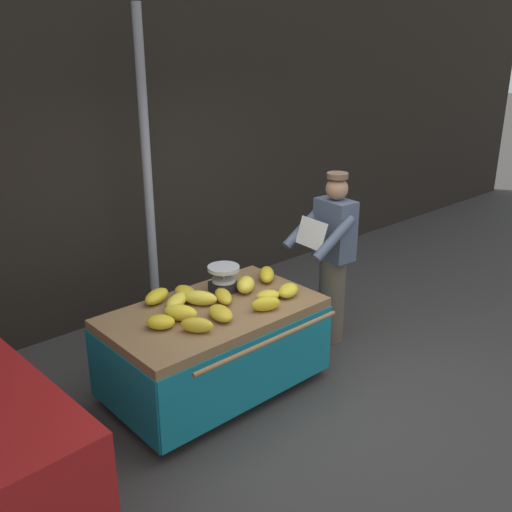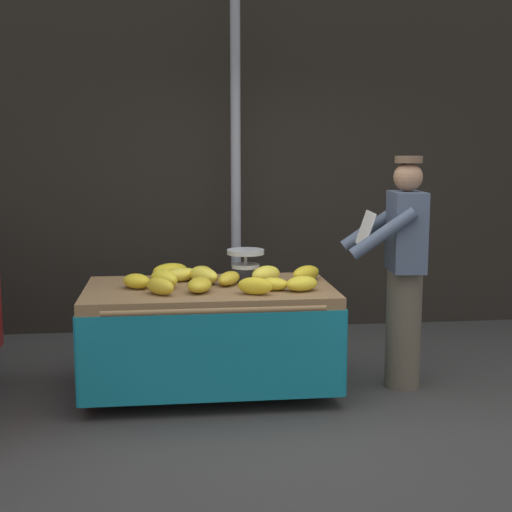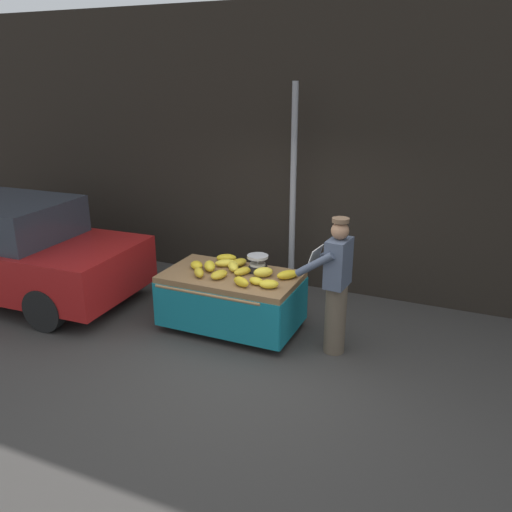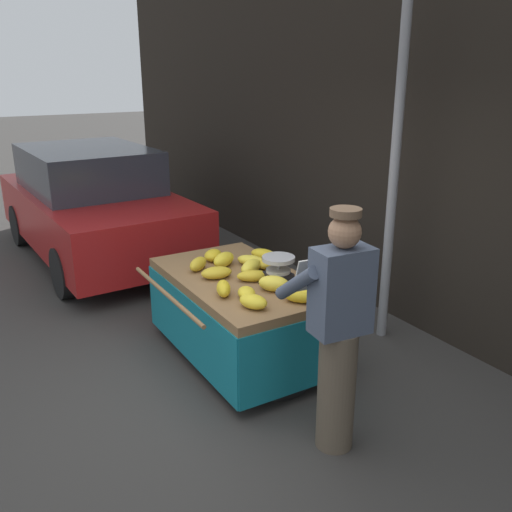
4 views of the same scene
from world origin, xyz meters
name	(u,v)px [view 1 (image 1 of 4)]	position (x,y,z in m)	size (l,w,h in m)	color
ground_plane	(323,401)	(0.00, 0.00, 0.00)	(60.00, 60.00, 0.00)	#383533
back_wall	(137,113)	(0.00, 2.70, 2.15)	(16.00, 0.24, 4.29)	black
street_pole	(148,178)	(-0.25, 2.16, 1.59)	(0.09, 0.09, 3.18)	gray
banana_cart	(214,331)	(-0.58, 0.73, 0.57)	(1.80, 1.23, 0.78)	olive
weighing_scale	(224,279)	(-0.29, 0.95, 0.90)	(0.28, 0.28, 0.24)	black
banana_bunch_0	(223,296)	(-0.43, 0.78, 0.83)	(0.13, 0.29, 0.10)	gold
banana_bunch_1	(221,313)	(-0.65, 0.54, 0.84)	(0.16, 0.27, 0.10)	gold
banana_bunch_2	(161,322)	(-1.09, 0.73, 0.84)	(0.16, 0.22, 0.11)	gold
banana_bunch_3	(157,296)	(-0.86, 1.15, 0.84)	(0.14, 0.28, 0.11)	gold
banana_bunch_4	(266,304)	(-0.28, 0.42, 0.84)	(0.11, 0.25, 0.12)	gold
banana_bunch_5	(177,301)	(-0.78, 0.97, 0.83)	(0.14, 0.29, 0.10)	yellow
banana_bunch_6	(245,285)	(-0.15, 0.82, 0.85)	(0.16, 0.26, 0.13)	yellow
banana_bunch_7	(267,274)	(0.16, 0.88, 0.84)	(0.14, 0.29, 0.11)	gold
banana_bunch_8	(200,298)	(-0.61, 0.87, 0.84)	(0.14, 0.29, 0.12)	yellow
banana_bunch_9	(185,292)	(-0.62, 1.07, 0.83)	(0.16, 0.26, 0.10)	gold
banana_bunch_10	(288,290)	(0.06, 0.50, 0.84)	(0.15, 0.24, 0.11)	yellow
banana_bunch_11	(268,296)	(-0.14, 0.55, 0.83)	(0.14, 0.20, 0.09)	yellow
banana_bunch_12	(197,325)	(-0.92, 0.49, 0.84)	(0.12, 0.25, 0.12)	gold
banana_bunch_13	(180,313)	(-0.90, 0.74, 0.85)	(0.14, 0.28, 0.13)	yellow
vendor_person	(332,259)	(0.84, 0.69, 0.87)	(0.60, 0.55, 1.71)	brown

